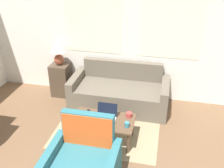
{
  "coord_description": "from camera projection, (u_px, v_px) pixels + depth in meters",
  "views": [
    {
      "loc": [
        0.59,
        -0.54,
        2.77
      ],
      "look_at": [
        -0.23,
        3.2,
        0.75
      ],
      "focal_mm": 42.0,
      "sensor_mm": 36.0,
      "label": 1
    }
  ],
  "objects": [
    {
      "name": "wall_back",
      "position": [
        136.0,
        34.0,
        4.91
      ],
      "size": [
        6.85,
        0.06,
        2.6
      ],
      "color": "white",
      "rests_on": "ground_plane"
    },
    {
      "name": "snack_bowl",
      "position": [
        85.0,
        120.0,
        4.01
      ],
      "size": [
        0.21,
        0.21,
        0.05
      ],
      "color": "#B23D38",
      "rests_on": "coffee_table"
    },
    {
      "name": "cup_yellow",
      "position": [
        127.0,
        125.0,
        3.88
      ],
      "size": [
        0.07,
        0.07,
        0.08
      ],
      "color": "teal",
      "rests_on": "coffee_table"
    },
    {
      "name": "side_table",
      "position": [
        61.0,
        80.0,
        5.39
      ],
      "size": [
        0.36,
        0.36,
        0.67
      ],
      "color": "#4C3D2D",
      "rests_on": "ground_plane"
    },
    {
      "name": "armchair",
      "position": [
        83.0,
        166.0,
        3.37
      ],
      "size": [
        0.89,
        0.76,
        0.9
      ],
      "color": "#2D6B75",
      "rests_on": "ground_plane"
    },
    {
      "name": "laptop",
      "position": [
        106.0,
        116.0,
        4.06
      ],
      "size": [
        0.31,
        0.27,
        0.22
      ],
      "color": "#B7B7BC",
      "rests_on": "coffee_table"
    },
    {
      "name": "table_lamp",
      "position": [
        58.0,
        49.0,
        5.08
      ],
      "size": [
        0.31,
        0.31,
        0.52
      ],
      "color": "brown",
      "rests_on": "side_table"
    },
    {
      "name": "tv_remote",
      "position": [
        86.0,
        112.0,
        4.23
      ],
      "size": [
        0.09,
        0.16,
        0.02
      ],
      "color": "black",
      "rests_on": "coffee_table"
    },
    {
      "name": "coffee_table",
      "position": [
        103.0,
        122.0,
        4.08
      ],
      "size": [
        0.96,
        0.54,
        0.39
      ],
      "color": "brown",
      "rests_on": "ground_plane"
    },
    {
      "name": "cup_navy",
      "position": [
        129.0,
        115.0,
        4.11
      ],
      "size": [
        0.09,
        0.09,
        0.08
      ],
      "color": "#B23D38",
      "rests_on": "coffee_table"
    },
    {
      "name": "rug",
      "position": [
        111.0,
        121.0,
        4.68
      ],
      "size": [
        1.73,
        1.85,
        0.01
      ],
      "color": "#9E8966",
      "rests_on": "ground_plane"
    },
    {
      "name": "couch",
      "position": [
        120.0,
        93.0,
        5.05
      ],
      "size": [
        1.83,
        0.84,
        0.8
      ],
      "color": "#665B4C",
      "rests_on": "ground_plane"
    }
  ]
}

